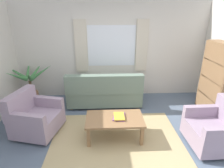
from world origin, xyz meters
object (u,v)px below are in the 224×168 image
couch (105,92)px  book_stack_on_table (119,116)px  armchair_right (216,129)px  armchair_left (34,117)px  coffee_table (115,120)px  bookshelf (215,83)px  potted_plant (30,84)px

couch → book_stack_on_table: couch is taller
couch → armchair_right: (2.00, -1.71, -0.01)m
armchair_left → book_stack_on_table: (1.69, -0.23, 0.10)m
coffee_table → bookshelf: bookshelf is taller
armchair_right → bookshelf: bearing=153.0°
bookshelf → armchair_right: bearing=154.2°
coffee_table → book_stack_on_table: size_ratio=3.30×
armchair_right → book_stack_on_table: 1.77m
armchair_right → coffee_table: (-1.82, 0.33, 0.03)m
potted_plant → coffee_table: bearing=-37.1°
armchair_left → armchair_right: same height
couch → armchair_left: size_ratio=1.87×
armchair_left → bookshelf: bookshelf is taller
bookshelf → armchair_left: bearing=98.1°
couch → book_stack_on_table: size_ratio=5.70×
armchair_left → armchair_right: (3.43, -0.57, 0.00)m
couch → bookshelf: bookshelf is taller
armchair_right → book_stack_on_table: armchair_right is taller
armchair_right → potted_plant: bearing=-117.4°
armchair_left → potted_plant: bearing=36.0°
coffee_table → potted_plant: size_ratio=0.87×
book_stack_on_table → potted_plant: size_ratio=0.26×
book_stack_on_table → coffee_table: bearing=-167.5°
bookshelf → potted_plant: bearing=79.7°
coffee_table → bookshelf: 2.55m
armchair_right → potted_plant: potted_plant is taller
couch → bookshelf: size_ratio=1.10×
armchair_right → coffee_table: 1.85m
potted_plant → bookshelf: bearing=-10.3°
book_stack_on_table → bookshelf: size_ratio=0.19×
potted_plant → bookshelf: (4.54, -0.82, 0.28)m
coffee_table → book_stack_on_table: bearing=12.5°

